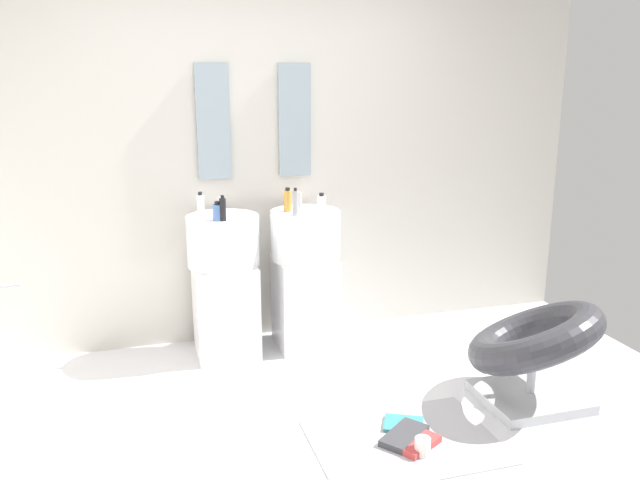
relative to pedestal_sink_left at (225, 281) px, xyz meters
name	(u,v)px	position (x,y,z in m)	size (l,w,h in m)	color
ground_plane	(322,455)	(0.28, -1.32, -0.53)	(4.80, 3.60, 0.04)	silver
rear_partition	(253,154)	(0.28, 0.33, 0.79)	(4.80, 0.10, 2.60)	beige
pedestal_sink_left	(225,281)	(0.00, 0.00, 0.00)	(0.47, 0.47, 1.05)	white
pedestal_sink_right	(306,274)	(0.55, 0.00, 0.00)	(0.47, 0.47, 1.05)	white
vanity_mirror_left	(213,122)	(0.00, 0.26, 1.02)	(0.22, 0.03, 0.75)	#8C9EA8
vanity_mirror_right	(295,120)	(0.55, 0.26, 1.02)	(0.22, 0.03, 0.75)	#8C9EA8
lounge_chair	(534,345)	(1.57, -1.16, -0.16)	(1.10, 1.11, 0.65)	#B7BABF
area_rug	(404,442)	(0.70, -1.36, -0.51)	(0.94, 0.70, 0.01)	#B2B2B7
magazine_teal	(404,424)	(0.76, -1.22, -0.49)	(0.21, 0.17, 0.02)	teal
magazine_red	(416,443)	(0.74, -1.42, -0.48)	(0.24, 0.15, 0.03)	#B73838
magazine_charcoal	(404,436)	(0.71, -1.34, -0.48)	(0.28, 0.15, 0.04)	#38383D
coffee_mug	(423,446)	(0.74, -1.50, -0.46)	(0.08, 0.08, 0.09)	white
soap_bottle_clear	(201,205)	(-0.13, 0.01, 0.51)	(0.05, 0.05, 0.16)	silver
soap_bottle_grey	(295,203)	(0.45, -0.12, 0.52)	(0.04, 0.04, 0.18)	#99999E
soap_bottle_black	(223,209)	(-0.02, -0.15, 0.51)	(0.04, 0.04, 0.16)	black
soap_bottle_amber	(288,201)	(0.44, 0.02, 0.51)	(0.05, 0.05, 0.16)	#C68C38
soap_bottle_blue	(217,212)	(-0.05, -0.13, 0.49)	(0.06, 0.06, 0.12)	#4C72B7
soap_bottle_white	(322,205)	(0.63, -0.13, 0.50)	(0.05, 0.05, 0.14)	white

